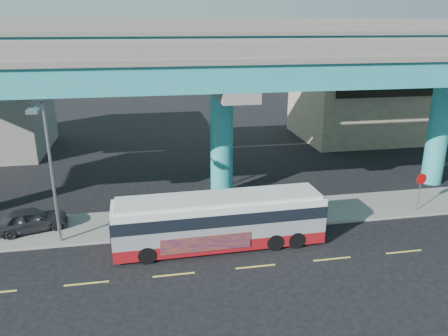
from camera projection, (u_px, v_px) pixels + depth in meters
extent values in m
plane|color=black|center=(254.00, 264.00, 21.68)|extent=(120.00, 120.00, 0.00)
cube|color=gray|center=(232.00, 217.00, 26.79)|extent=(70.00, 4.00, 0.15)
cube|color=#D8C64C|center=(87.00, 283.00, 20.00)|extent=(2.00, 0.12, 0.01)
cube|color=#D8C64C|center=(174.00, 275.00, 20.70)|extent=(2.00, 0.12, 0.01)
cube|color=#D8C64C|center=(256.00, 267.00, 21.40)|extent=(2.00, 0.12, 0.01)
cube|color=#D8C64C|center=(332.00, 259.00, 22.10)|extent=(2.00, 0.12, 0.01)
cube|color=#D8C64C|center=(404.00, 252.00, 22.79)|extent=(2.00, 0.12, 0.01)
cylinder|color=teal|center=(222.00, 145.00, 28.92)|extent=(1.50, 1.50, 7.40)
cube|color=gray|center=(222.00, 84.00, 27.67)|extent=(2.00, 12.00, 0.60)
cube|color=gray|center=(213.00, 65.00, 30.66)|extent=(1.80, 5.00, 1.20)
cylinder|color=teal|center=(438.00, 134.00, 31.71)|extent=(1.50, 1.50, 7.40)
cube|color=gray|center=(447.00, 79.00, 30.46)|extent=(2.00, 12.00, 0.60)
cube|color=gray|center=(418.00, 61.00, 33.45)|extent=(1.80, 5.00, 1.20)
cube|color=teal|center=(233.00, 74.00, 24.09)|extent=(52.00, 5.00, 1.40)
cube|color=gray|center=(233.00, 58.00, 23.82)|extent=(52.00, 5.40, 0.30)
cube|color=gray|center=(243.00, 50.00, 21.32)|extent=(52.00, 0.25, 0.80)
cube|color=gray|center=(224.00, 46.00, 25.99)|extent=(52.00, 0.25, 0.80)
cube|color=teal|center=(212.00, 46.00, 30.25)|extent=(52.00, 5.00, 1.40)
cube|color=gray|center=(212.00, 33.00, 29.98)|extent=(52.00, 5.40, 0.30)
cube|color=gray|center=(219.00, 24.00, 27.48)|extent=(52.00, 0.25, 0.80)
cube|color=gray|center=(207.00, 24.00, 32.14)|extent=(52.00, 0.25, 0.80)
cube|color=#C3AA8B|center=(368.00, 104.00, 45.20)|extent=(14.00, 10.00, 7.00)
cube|color=black|center=(398.00, 90.00, 39.78)|extent=(12.00, 0.25, 1.20)
cube|color=maroon|center=(219.00, 237.00, 23.28)|extent=(11.07, 2.58, 0.64)
cube|color=#A5A5AA|center=(219.00, 220.00, 22.96)|extent=(11.07, 2.58, 1.38)
cube|color=black|center=(219.00, 212.00, 22.82)|extent=(11.13, 2.63, 0.64)
cube|color=silver|center=(219.00, 203.00, 22.66)|extent=(11.07, 2.58, 0.37)
cube|color=silver|center=(219.00, 198.00, 22.58)|extent=(10.66, 2.32, 0.18)
cube|color=black|center=(318.00, 206.00, 23.94)|extent=(0.10, 2.09, 1.10)
cube|color=black|center=(111.00, 224.00, 21.79)|extent=(0.10, 2.09, 1.10)
cube|color=#12114C|center=(206.00, 244.00, 21.88)|extent=(4.59, 0.15, 0.83)
cylinder|color=black|center=(147.00, 255.00, 21.56)|extent=(0.92, 0.30, 0.92)
cylinder|color=black|center=(146.00, 236.00, 23.53)|extent=(0.92, 0.30, 0.92)
cylinder|color=black|center=(275.00, 242.00, 22.85)|extent=(0.92, 0.30, 0.92)
cylinder|color=black|center=(263.00, 225.00, 24.81)|extent=(0.92, 0.30, 0.92)
cylinder|color=black|center=(296.00, 240.00, 23.08)|extent=(0.92, 0.30, 0.92)
cylinder|color=black|center=(283.00, 223.00, 25.04)|extent=(0.92, 0.30, 0.92)
imported|color=#2E2E33|center=(30.00, 220.00, 24.62)|extent=(3.79, 4.87, 1.36)
cylinder|color=gray|center=(52.00, 173.00, 22.45)|extent=(0.16, 0.16, 7.76)
cylinder|color=gray|center=(38.00, 106.00, 20.32)|extent=(0.12, 2.10, 0.12)
cube|color=gray|center=(33.00, 111.00, 19.36)|extent=(0.50, 0.70, 0.18)
cylinder|color=gray|center=(419.00, 194.00, 27.26)|extent=(0.06, 0.06, 2.13)
cylinder|color=#B20A0A|center=(422.00, 179.00, 26.91)|extent=(0.74, 0.10, 0.74)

